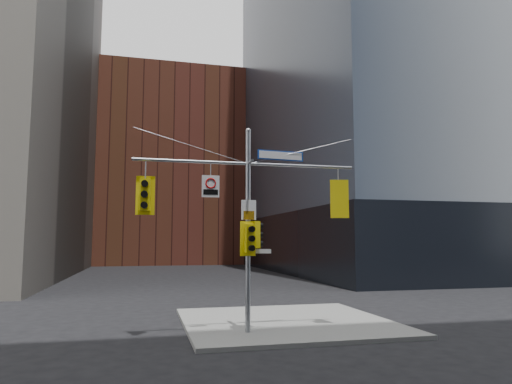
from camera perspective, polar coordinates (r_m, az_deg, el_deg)
name	(u,v)px	position (r m, az deg, el deg)	size (l,w,h in m)	color
ground	(262,350)	(14.47, 0.80, -19.17)	(160.00, 160.00, 0.00)	black
sidewalk_corner	(286,322)	(18.77, 3.77, -15.90)	(8.00, 8.00, 0.15)	gray
podium_ne	(431,243)	(55.47, 21.05, -5.98)	(36.40, 36.40, 6.00)	black
brick_midrise	(169,172)	(72.53, -10.78, 2.51)	(26.00, 20.00, 28.00)	maroon
signal_assembly	(248,208)	(16.07, -1.01, -2.02)	(8.00, 0.80, 7.30)	#999CA1
traffic_light_west_arm	(145,195)	(15.73, -13.72, -0.35)	(0.63, 0.52, 1.33)	yellow
traffic_light_east_arm	(339,199)	(17.19, 10.28, -0.90)	(0.66, 0.61, 1.41)	yellow
traffic_light_pole_side	(257,235)	(16.12, 0.09, -5.36)	(0.41, 0.35, 0.95)	yellow
traffic_light_pole_front	(250,239)	(15.77, -0.80, -5.85)	(0.57, 0.50, 1.20)	yellow
street_sign_blade	(281,156)	(16.63, 3.09, 4.57)	(1.76, 0.21, 0.34)	#11379B
regulatory_sign_arm	(211,186)	(15.89, -5.69, 0.81)	(0.61, 0.07, 0.77)	silver
regulatory_sign_pole	(249,210)	(15.95, -0.92, -2.32)	(0.53, 0.05, 0.69)	silver
street_blade_ew	(260,251)	(16.15, 0.55, -7.42)	(0.76, 0.10, 0.15)	silver
street_blade_ns	(245,254)	(16.49, -1.37, -7.80)	(0.04, 0.67, 0.13)	#145926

